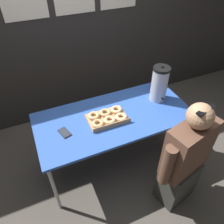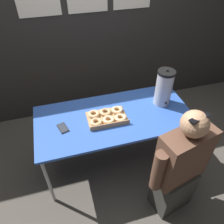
% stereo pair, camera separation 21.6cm
% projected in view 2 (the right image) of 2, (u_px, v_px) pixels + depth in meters
% --- Properties ---
extents(ground_plane, '(12.00, 12.00, 0.00)m').
position_uv_depth(ground_plane, '(114.00, 159.00, 2.68)').
color(ground_plane, '#4C473F').
extents(back_wall, '(6.00, 0.11, 2.41)m').
position_uv_depth(back_wall, '(89.00, 28.00, 2.71)').
color(back_wall, '#282623').
rests_on(back_wall, ground).
extents(folding_table, '(1.58, 0.75, 0.72)m').
position_uv_depth(folding_table, '(114.00, 119.00, 2.24)').
color(folding_table, '#2D56B2').
rests_on(folding_table, ground).
extents(donut_box, '(0.40, 0.28, 0.05)m').
position_uv_depth(donut_box, '(107.00, 117.00, 2.17)').
color(donut_box, tan).
rests_on(donut_box, folding_table).
extents(coffee_urn, '(0.18, 0.20, 0.41)m').
position_uv_depth(coffee_urn, '(164.00, 88.00, 2.24)').
color(coffee_urn, '#B7B7BC').
rests_on(coffee_urn, folding_table).
extents(cell_phone, '(0.11, 0.15, 0.01)m').
position_uv_depth(cell_phone, '(63.00, 128.00, 2.07)').
color(cell_phone, black).
rests_on(cell_phone, folding_table).
extents(person_seated, '(0.60, 0.33, 1.23)m').
position_uv_depth(person_seated, '(179.00, 168.00, 1.91)').
color(person_seated, '#33332D').
rests_on(person_seated, ground).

